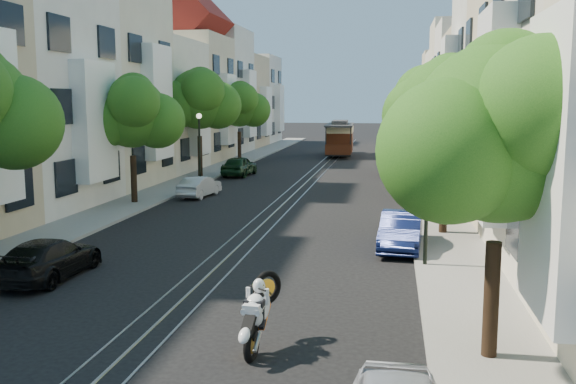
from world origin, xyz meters
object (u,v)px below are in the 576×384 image
at_px(tree_w_c, 200,100).
at_px(tree_w_d, 240,106).
at_px(parked_car_e_far, 397,167).
at_px(lamp_east, 428,175).
at_px(tree_w_b, 133,114).
at_px(parked_car_e_mid, 401,231).
at_px(tree_e_a, 502,137).
at_px(parked_car_w_far, 239,166).
at_px(sportbike_rider, 258,311).
at_px(parked_car_w_mid, 200,187).
at_px(parked_car_w_near, 49,258).
at_px(lamp_west, 199,137).
at_px(tree_e_b, 449,109).
at_px(tree_e_d, 422,103).
at_px(cable_car, 340,137).
at_px(tree_e_c, 431,109).

xyz_separation_m(tree_w_c, tree_w_d, (-0.00, 11.00, -0.47)).
bearing_deg(parked_car_e_far, lamp_east, -87.91).
bearing_deg(tree_w_b, parked_car_e_mid, -30.74).
relative_size(tree_e_a, lamp_east, 1.51).
xyz_separation_m(tree_w_b, parked_car_w_far, (2.23, 12.47, -3.72)).
distance_m(sportbike_rider, parked_car_w_mid, 21.44).
xyz_separation_m(tree_w_b, parked_car_w_near, (2.74, -12.87, -3.82)).
bearing_deg(lamp_west, parked_car_e_far, 27.89).
height_order(tree_e_a, lamp_west, tree_e_a).
bearing_deg(tree_w_c, parked_car_w_far, 33.38).
xyz_separation_m(tree_w_d, lamp_east, (13.44, -31.98, -1.75)).
relative_size(tree_e_a, tree_e_b, 0.94).
relative_size(tree_w_c, tree_w_d, 1.09).
distance_m(tree_e_b, sportbike_rider, 13.61).
bearing_deg(tree_e_d, lamp_west, -146.50).
distance_m(tree_e_a, parked_car_e_mid, 10.28).
relative_size(tree_e_b, lamp_west, 1.61).
height_order(tree_w_c, parked_car_e_far, tree_w_c).
distance_m(lamp_east, sportbike_rider, 8.34).
relative_size(parked_car_w_mid, parked_car_w_far, 0.83).
bearing_deg(tree_e_d, parked_car_e_far, -121.80).
distance_m(lamp_east, parked_car_w_far, 25.18).
height_order(tree_e_d, tree_w_b, tree_e_d).
distance_m(tree_e_d, lamp_east, 27.07).
relative_size(tree_e_a, parked_car_e_far, 1.50).
bearing_deg(tree_w_c, tree_e_a, -62.78).
bearing_deg(parked_car_w_far, lamp_east, 120.69).
bearing_deg(parked_car_w_near, parked_car_w_far, -87.62).
bearing_deg(tree_w_b, tree_w_c, 90.00).
relative_size(lamp_east, parked_car_w_near, 1.04).
bearing_deg(tree_e_d, tree_w_d, 160.85).
distance_m(tree_w_b, parked_car_e_far, 19.54).
bearing_deg(parked_car_w_mid, cable_car, -93.57).
relative_size(tree_e_d, lamp_west, 1.65).
xyz_separation_m(lamp_east, lamp_west, (-12.60, 18.00, 0.00)).
bearing_deg(sportbike_rider, tree_w_d, 108.51).
relative_size(tree_w_b, tree_w_c, 0.88).
bearing_deg(parked_car_e_far, parked_car_w_mid, -131.90).
distance_m(lamp_west, parked_car_w_far, 5.13).
height_order(parked_car_e_mid, parked_car_e_far, parked_car_e_mid).
distance_m(tree_e_c, parked_car_w_near, 22.54).
distance_m(tree_e_b, parked_car_w_mid, 15.01).
height_order(tree_e_c, tree_e_d, tree_e_d).
xyz_separation_m(cable_car, parked_car_w_mid, (-5.27, -26.17, -1.20)).
xyz_separation_m(tree_w_c, parked_car_w_mid, (2.36, -8.06, -4.52)).
relative_size(tree_e_a, tree_w_d, 0.96).
distance_m(parked_car_e_mid, parked_car_w_near, 11.31).
bearing_deg(tree_w_d, sportbike_rider, -76.02).
relative_size(tree_e_c, cable_car, 0.84).
bearing_deg(lamp_east, tree_e_a, -82.21).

